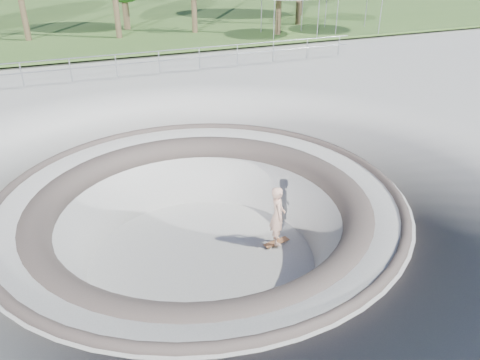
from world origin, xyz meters
The scene contains 7 objects.
ground centered at (0.00, 0.00, 0.00)m, with size 180.00×180.00×0.00m, color #A8A8A3.
skate_bowl centered at (0.00, 0.00, -1.83)m, with size 14.00×14.00×4.10m.
grass_strip centered at (0.00, 34.00, 0.22)m, with size 180.00×36.00×0.12m.
distant_hills centered at (3.78, 57.17, -7.02)m, with size 103.20×45.00×28.60m.
safety_railing centered at (0.00, 12.00, 0.69)m, with size 25.00×0.06×1.03m.
skateboard centered at (2.12, -0.24, -1.84)m, with size 0.80×0.35×0.08m.
skater centered at (2.12, -0.24, -0.95)m, with size 0.63×0.41×1.73m, color #DAA78D.
Camera 1 is at (-3.06, -9.93, 5.72)m, focal length 35.00 mm.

